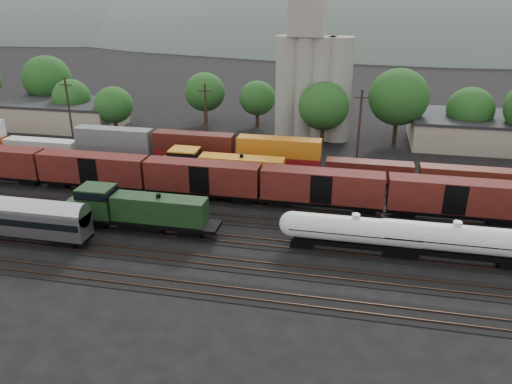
% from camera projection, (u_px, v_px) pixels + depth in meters
% --- Properties ---
extents(ground, '(600.00, 600.00, 0.00)m').
position_uv_depth(ground, '(250.00, 221.00, 59.76)').
color(ground, black).
extents(tracks, '(180.00, 33.20, 0.20)m').
position_uv_depth(tracks, '(250.00, 221.00, 59.74)').
color(tracks, black).
rests_on(tracks, ground).
extents(green_locomotive, '(17.95, 3.17, 4.75)m').
position_uv_depth(green_locomotive, '(134.00, 209.00, 56.54)').
color(green_locomotive, black).
rests_on(green_locomotive, ground).
extents(tank_car_a, '(15.91, 2.85, 4.17)m').
position_uv_depth(tank_car_a, '(355.00, 231.00, 51.96)').
color(tank_car_a, silver).
rests_on(tank_car_a, ground).
extents(tank_car_b, '(16.36, 2.93, 4.29)m').
position_uv_depth(tank_car_b, '(455.00, 240.00, 50.07)').
color(tank_car_b, silver).
rests_on(tank_car_b, ground).
extents(orange_locomotive, '(19.42, 3.24, 4.85)m').
position_uv_depth(orange_locomotive, '(218.00, 168.00, 68.97)').
color(orange_locomotive, black).
rests_on(orange_locomotive, ground).
extents(boxcar_string, '(169.00, 2.90, 4.20)m').
position_uv_depth(boxcar_string, '(322.00, 187.00, 61.55)').
color(boxcar_string, black).
rests_on(boxcar_string, ground).
extents(container_wall, '(178.40, 2.60, 5.80)m').
position_uv_depth(container_wall, '(340.00, 163.00, 70.34)').
color(container_wall, black).
rests_on(container_wall, ground).
extents(grain_silo, '(13.40, 5.00, 29.00)m').
position_uv_depth(grain_silo, '(312.00, 76.00, 87.24)').
color(grain_silo, gray).
rests_on(grain_silo, ground).
extents(industrial_sheds, '(119.38, 17.26, 5.10)m').
position_uv_depth(industrial_sheds, '(328.00, 127.00, 89.31)').
color(industrial_sheds, '#9E937F').
rests_on(industrial_sheds, ground).
extents(tree_band, '(162.06, 21.32, 13.10)m').
position_uv_depth(tree_band, '(322.00, 97.00, 90.04)').
color(tree_band, black).
rests_on(tree_band, ground).
extents(utility_poles, '(122.20, 0.36, 12.00)m').
position_uv_depth(utility_poles, '(280.00, 124.00, 77.19)').
color(utility_poles, black).
rests_on(utility_poles, ground).
extents(distant_hills, '(860.00, 286.00, 130.00)m').
position_uv_depth(distant_hills, '(383.00, 67.00, 297.74)').
color(distant_hills, '#59665B').
rests_on(distant_hills, ground).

